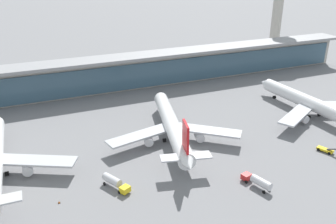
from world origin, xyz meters
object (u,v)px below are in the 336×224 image
(service_truck_by_tail_yellow, at_px, (326,150))
(safety_cone_bravo, at_px, (59,202))
(service_truck_mid_apron_red, at_px, (258,181))
(service_truck_near_nose_yellow, at_px, (115,182))
(airliner_centre_stand, at_px, (172,126))
(airliner_right_stand, at_px, (313,104))

(service_truck_by_tail_yellow, relative_size, safety_cone_bravo, 9.75)
(service_truck_mid_apron_red, xyz_separation_m, safety_cone_bravo, (-48.19, 13.16, -1.39))
(safety_cone_bravo, bearing_deg, service_truck_near_nose_yellow, 3.41)
(airliner_centre_stand, xyz_separation_m, safety_cone_bravo, (-38.51, -19.70, -4.41))
(airliner_right_stand, distance_m, service_truck_by_tail_yellow, 28.04)
(service_truck_near_nose_yellow, distance_m, service_truck_mid_apron_red, 36.77)
(airliner_right_stand, distance_m, safety_cone_bravo, 95.50)
(service_truck_mid_apron_red, bearing_deg, service_truck_near_nose_yellow, 157.61)
(airliner_right_stand, xyz_separation_m, service_truck_by_tail_yellow, (-15.72, -22.88, -3.91))
(airliner_centre_stand, relative_size, service_truck_near_nose_yellow, 6.41)
(service_truck_near_nose_yellow, relative_size, service_truck_mid_apron_red, 0.98)
(airliner_centre_stand, xyz_separation_m, airliner_right_stand, (55.45, -3.23, 0.00))
(service_truck_near_nose_yellow, xyz_separation_m, service_truck_mid_apron_red, (34.00, -14.01, 0.00))
(airliner_centre_stand, relative_size, service_truck_mid_apron_red, 6.27)
(safety_cone_bravo, bearing_deg, airliner_right_stand, 9.94)
(airliner_centre_stand, height_order, airliner_right_stand, same)
(service_truck_by_tail_yellow, bearing_deg, service_truck_mid_apron_red, -167.32)
(airliner_centre_stand, height_order, service_truck_by_tail_yellow, airliner_centre_stand)
(airliner_right_stand, xyz_separation_m, service_truck_mid_apron_red, (-45.77, -29.64, -3.02))
(airliner_right_stand, distance_m, service_truck_near_nose_yellow, 81.34)
(service_truck_mid_apron_red, relative_size, safety_cone_bravo, 12.70)
(airliner_right_stand, height_order, service_truck_by_tail_yellow, airliner_right_stand)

